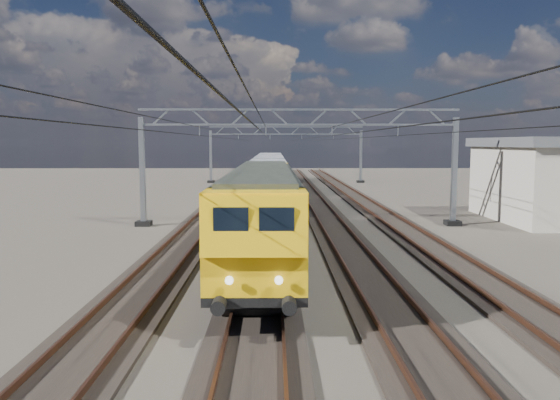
{
  "coord_description": "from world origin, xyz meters",
  "views": [
    {
      "loc": [
        -1.51,
        -29.14,
        5.06
      ],
      "look_at": [
        -1.23,
        -3.81,
        2.4
      ],
      "focal_mm": 35.0,
      "sensor_mm": 36.0,
      "label": 1
    }
  ],
  "objects_px": {
    "catenary_gantry_mid": "(299,162)",
    "locomotive": "(263,207)",
    "catenary_gantry_far": "(286,152)",
    "hopper_wagon_mid": "(269,171)",
    "hopper_wagon_third": "(270,165)",
    "hopper_wagon_lead": "(267,181)"
  },
  "relations": [
    {
      "from": "catenary_gantry_mid",
      "to": "locomotive",
      "type": "xyz_separation_m",
      "value": [
        -2.0,
        -10.02,
        -1.58
      ]
    },
    {
      "from": "catenary_gantry_mid",
      "to": "catenary_gantry_far",
      "type": "bearing_deg",
      "value": 90.0
    },
    {
      "from": "catenary_gantry_mid",
      "to": "catenary_gantry_far",
      "type": "xyz_separation_m",
      "value": [
        0.0,
        36.0,
        0.0
      ]
    },
    {
      "from": "catenary_gantry_far",
      "to": "locomotive",
      "type": "relative_size",
      "value": 0.94
    },
    {
      "from": "catenary_gantry_far",
      "to": "hopper_wagon_mid",
      "type": "distance_m",
      "value": 14.36
    },
    {
      "from": "locomotive",
      "to": "hopper_wagon_third",
      "type": "xyz_separation_m",
      "value": [
        -0.0,
        46.1,
        -0.09
      ]
    },
    {
      "from": "catenary_gantry_far",
      "to": "hopper_wagon_mid",
      "type": "xyz_separation_m",
      "value": [
        -2.0,
        -14.12,
        -1.67
      ]
    },
    {
      "from": "hopper_wagon_third",
      "to": "catenary_gantry_mid",
      "type": "bearing_deg",
      "value": -86.83
    },
    {
      "from": "catenary_gantry_mid",
      "to": "hopper_wagon_mid",
      "type": "xyz_separation_m",
      "value": [
        -2.0,
        21.88,
        -1.67
      ]
    },
    {
      "from": "hopper_wagon_third",
      "to": "hopper_wagon_mid",
      "type": "bearing_deg",
      "value": -90.0
    },
    {
      "from": "hopper_wagon_lead",
      "to": "hopper_wagon_third",
      "type": "relative_size",
      "value": 1.0
    },
    {
      "from": "catenary_gantry_far",
      "to": "locomotive",
      "type": "distance_m",
      "value": 46.09
    },
    {
      "from": "catenary_gantry_mid",
      "to": "hopper_wagon_third",
      "type": "height_order",
      "value": "catenary_gantry_mid"
    },
    {
      "from": "hopper_wagon_mid",
      "to": "hopper_wagon_third",
      "type": "relative_size",
      "value": 1.0
    },
    {
      "from": "catenary_gantry_far",
      "to": "hopper_wagon_lead",
      "type": "xyz_separation_m",
      "value": [
        -2.0,
        -28.32,
        -1.67
      ]
    },
    {
      "from": "catenary_gantry_mid",
      "to": "locomotive",
      "type": "bearing_deg",
      "value": -101.29
    },
    {
      "from": "locomotive",
      "to": "hopper_wagon_mid",
      "type": "bearing_deg",
      "value": 90.0
    },
    {
      "from": "locomotive",
      "to": "hopper_wagon_third",
      "type": "height_order",
      "value": "locomotive"
    },
    {
      "from": "hopper_wagon_lead",
      "to": "hopper_wagon_mid",
      "type": "height_order",
      "value": "same"
    },
    {
      "from": "catenary_gantry_far",
      "to": "hopper_wagon_third",
      "type": "relative_size",
      "value": 1.53
    },
    {
      "from": "locomotive",
      "to": "hopper_wagon_lead",
      "type": "xyz_separation_m",
      "value": [
        -0.0,
        17.7,
        -0.09
      ]
    },
    {
      "from": "catenary_gantry_far",
      "to": "hopper_wagon_lead",
      "type": "distance_m",
      "value": 28.44
    }
  ]
}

